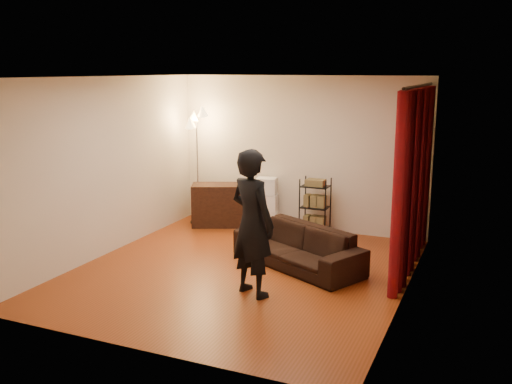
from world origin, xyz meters
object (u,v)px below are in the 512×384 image
at_px(person, 252,223).
at_px(floor_lamp, 197,168).
at_px(sofa, 298,247).
at_px(wire_shelf, 315,207).
at_px(media_cabinet, 228,205).
at_px(storage_boxes, 267,202).

bearing_deg(person, floor_lamp, -26.37).
relative_size(sofa, floor_lamp, 0.97).
xyz_separation_m(sofa, wire_shelf, (-0.25, 1.60, 0.20)).
distance_m(person, floor_lamp, 3.59).
xyz_separation_m(sofa, media_cabinet, (-1.90, 1.61, 0.09)).
height_order(sofa, storage_boxes, storage_boxes).
height_order(media_cabinet, storage_boxes, storage_boxes).
relative_size(sofa, person, 1.08).
distance_m(wire_shelf, floor_lamp, 2.30).
distance_m(person, storage_boxes, 3.20).
distance_m(sofa, media_cabinet, 2.49).
relative_size(storage_boxes, wire_shelf, 0.91).
relative_size(person, wire_shelf, 1.87).
bearing_deg(floor_lamp, media_cabinet, 6.50).
height_order(person, storage_boxes, person).
xyz_separation_m(person, floor_lamp, (-2.30, 2.75, 0.11)).
distance_m(sofa, storage_boxes, 2.16).
xyz_separation_m(sofa, person, (-0.18, -1.21, 0.64)).
distance_m(storage_boxes, floor_lamp, 1.43).
height_order(person, media_cabinet, person).
relative_size(person, storage_boxes, 2.05).
xyz_separation_m(storage_boxes, floor_lamp, (-1.28, -0.24, 0.58)).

